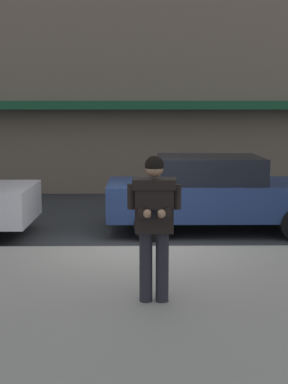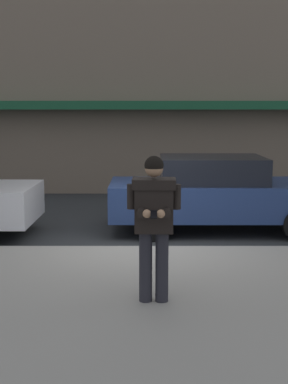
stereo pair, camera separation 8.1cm
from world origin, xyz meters
TOP-DOWN VIEW (x-y plane):
  - ground_plane at (0.00, 0.00)m, footprint 80.00×80.00m
  - sidewalk at (1.00, -2.85)m, footprint 32.00×5.30m
  - curb_paint_line at (1.00, 0.05)m, footprint 28.00×0.12m
  - parked_sedan_mid at (1.56, 1.57)m, footprint 4.51×1.94m
  - man_texting_on_phone at (0.16, -2.90)m, footprint 0.65×0.59m

SIDE VIEW (x-z plane):
  - ground_plane at x=0.00m, z-range 0.00..0.00m
  - curb_paint_line at x=1.00m, z-range 0.00..0.01m
  - sidewalk at x=1.00m, z-range 0.00..0.14m
  - parked_sedan_mid at x=1.56m, z-range 0.02..1.56m
  - man_texting_on_phone at x=0.16m, z-range 0.35..2.15m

